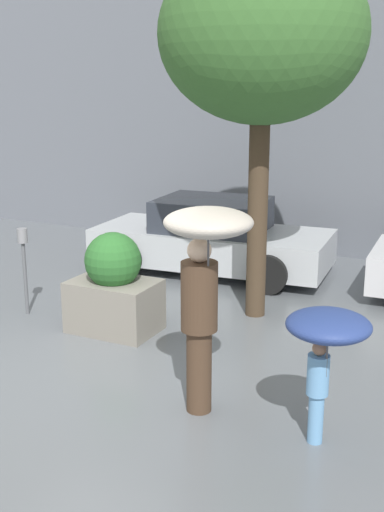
# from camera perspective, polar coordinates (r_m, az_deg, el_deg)

# --- Properties ---
(ground_plane) EXTENTS (40.00, 40.00, 0.00)m
(ground_plane) POSITION_cam_1_polar(r_m,az_deg,el_deg) (7.44, -9.03, -10.28)
(ground_plane) COLOR slate
(building_facade) EXTENTS (18.00, 0.30, 6.00)m
(building_facade) POSITION_cam_1_polar(r_m,az_deg,el_deg) (12.60, 8.05, 14.09)
(building_facade) COLOR slate
(building_facade) RESTS_ON ground
(planter_box) EXTENTS (1.13, 0.77, 1.33)m
(planter_box) POSITION_cam_1_polar(r_m,az_deg,el_deg) (8.43, -6.96, -2.81)
(planter_box) COLOR gray
(planter_box) RESTS_ON ground
(person_adult) EXTENTS (0.82, 0.82, 2.08)m
(person_adult) POSITION_cam_1_polar(r_m,az_deg,el_deg) (5.96, 1.08, -1.13)
(person_adult) COLOR #473323
(person_adult) RESTS_ON ground
(person_child) EXTENTS (0.74, 0.74, 1.28)m
(person_child) POSITION_cam_1_polar(r_m,az_deg,el_deg) (5.68, 11.87, -6.99)
(person_child) COLOR #669ED1
(person_child) RESTS_ON ground
(parked_car_near) EXTENTS (4.14, 2.15, 1.28)m
(parked_car_near) POSITION_cam_1_polar(r_m,az_deg,el_deg) (11.11, 1.80, 1.57)
(parked_car_near) COLOR #B7BCC1
(parked_car_near) RESTS_ON ground
(street_tree) EXTENTS (2.68, 2.68, 4.92)m
(street_tree) POSITION_cam_1_polar(r_m,az_deg,el_deg) (8.66, 6.27, 18.81)
(street_tree) COLOR #423323
(street_tree) RESTS_ON ground
(parking_meter) EXTENTS (0.14, 0.14, 1.24)m
(parking_meter) POSITION_cam_1_polar(r_m,az_deg,el_deg) (9.21, -14.74, 0.26)
(parking_meter) COLOR #595B60
(parking_meter) RESTS_ON ground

